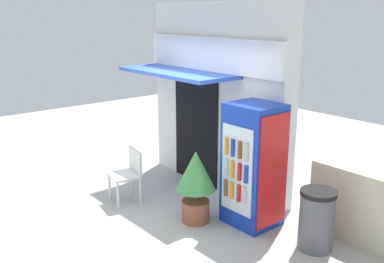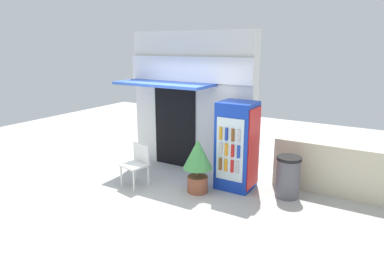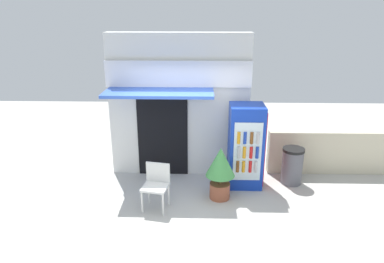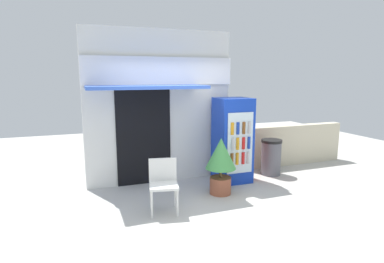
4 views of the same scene
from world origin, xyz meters
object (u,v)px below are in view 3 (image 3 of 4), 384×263
Objects in this scene: potted_plant_near_shop at (220,168)px; trash_bin at (292,166)px; plastic_chair at (156,182)px; drink_cooler at (246,146)px.

potted_plant_near_shop reaches higher than trash_bin.
plastic_chair reaches higher than trash_bin.
drink_cooler reaches higher than potted_plant_near_shop.
plastic_chair is 0.80× the size of potted_plant_near_shop.
trash_bin is (2.76, 1.04, -0.11)m from plastic_chair.
potted_plant_near_shop is 1.34× the size of trash_bin.
drink_cooler is 1.64× the size of potted_plant_near_shop.
drink_cooler is 1.12m from trash_bin.
trash_bin is (1.01, 0.09, -0.47)m from drink_cooler.
plastic_chair is 1.08× the size of trash_bin.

